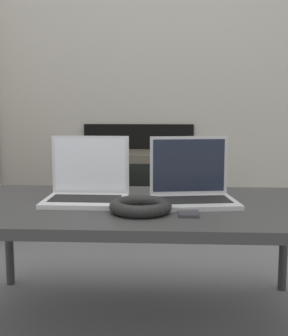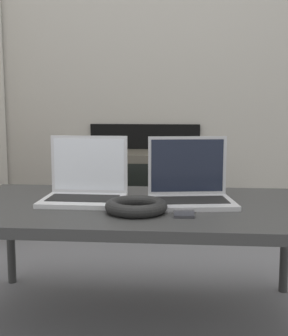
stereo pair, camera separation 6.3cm
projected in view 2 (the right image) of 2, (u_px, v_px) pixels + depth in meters
The scene contains 7 objects.
wall_back at pixel (161, 30), 3.21m from camera, with size 7.00×0.08×2.60m.
table at pixel (137, 213), 1.68m from camera, with size 1.26×0.70×0.44m.
laptop_left at pixel (85, 186), 1.73m from camera, with size 0.30×0.24×0.23m.
laptop_right at pixel (190, 188), 1.69m from camera, with size 0.33×0.27×0.23m.
headphones at pixel (136, 206), 1.54m from camera, with size 0.21×0.21×0.04m.
phone at pixel (184, 212), 1.53m from camera, with size 0.07×0.14×0.01m.
tv at pixel (142, 187), 3.12m from camera, with size 0.52×0.40×0.47m.
Camera 2 is at (0.17, -1.31, 0.80)m, focal length 50.00 mm.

